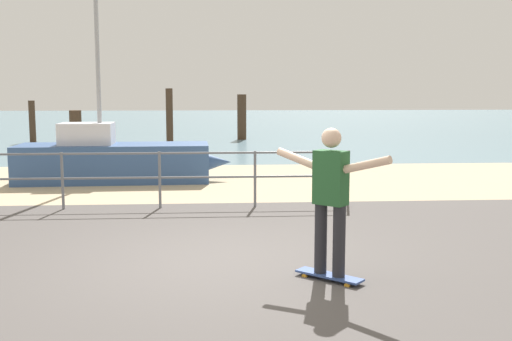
% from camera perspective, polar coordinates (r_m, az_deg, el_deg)
% --- Properties ---
extents(ground_plane, '(24.00, 10.00, 0.04)m').
position_cam_1_polar(ground_plane, '(6.80, -3.64, -10.89)').
color(ground_plane, '#514C49').
rests_on(ground_plane, ground).
extents(beach_strip, '(24.00, 6.00, 0.04)m').
position_cam_1_polar(beach_strip, '(14.61, -3.82, -1.00)').
color(beach_strip, tan).
rests_on(beach_strip, ground).
extents(sea_surface, '(72.00, 50.00, 0.04)m').
position_cam_1_polar(sea_surface, '(42.51, -3.91, 4.52)').
color(sea_surface, slate).
rests_on(sea_surface, ground).
extents(railing_fence, '(10.43, 0.05, 1.05)m').
position_cam_1_polar(railing_fence, '(11.48, -17.60, -0.10)').
color(railing_fence, slate).
rests_on(railing_fence, ground).
extents(sailboat, '(4.98, 1.54, 5.86)m').
position_cam_1_polar(sailboat, '(14.70, -12.46, 0.97)').
color(sailboat, '#335184').
rests_on(sailboat, ground).
extents(skateboard, '(0.72, 0.69, 0.08)m').
position_cam_1_polar(skateboard, '(7.04, 6.83, -9.70)').
color(skateboard, '#334C8C').
rests_on(skateboard, ground).
extents(skateboarder, '(1.12, 1.05, 1.65)m').
position_cam_1_polar(skateboarder, '(6.83, 6.95, -2.05)').
color(skateboarder, '#26262B').
rests_on(skateboarder, skateboard).
extents(groyne_post_0, '(0.26, 0.26, 1.74)m').
position_cam_1_polar(groyne_post_0, '(27.14, -20.10, 4.30)').
color(groyne_post_0, '#422D1E').
rests_on(groyne_post_0, ground).
extents(groyne_post_1, '(0.40, 0.40, 1.49)m').
position_cam_1_polar(groyne_post_1, '(21.39, -16.41, 3.39)').
color(groyne_post_1, '#422D1E').
rests_on(groyne_post_1, ground).
extents(groyne_post_2, '(0.27, 0.27, 2.23)m').
position_cam_1_polar(groyne_post_2, '(23.77, -8.05, 4.89)').
color(groyne_post_2, '#422D1E').
rests_on(groyne_post_2, ground).
extents(groyne_post_3, '(0.40, 0.40, 1.99)m').
position_cam_1_polar(groyne_post_3, '(26.89, -1.33, 4.98)').
color(groyne_post_3, '#422D1E').
rests_on(groyne_post_3, ground).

